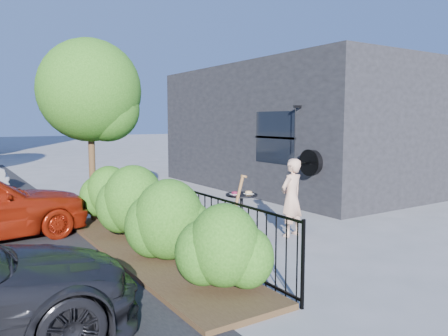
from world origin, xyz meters
TOP-DOWN VIEW (x-y plane):
  - ground at (0.00, 0.00)m, footprint 120.00×120.00m
  - shop_building at (5.50, 4.50)m, footprint 6.22×9.00m
  - fence at (-1.50, 0.00)m, footprint 0.05×6.05m
  - planting_bed at (-2.20, 0.00)m, footprint 1.30×6.00m
  - shrubs at (-2.10, 0.10)m, footprint 1.10×5.60m
  - patio_tree at (-2.24, 2.76)m, footprint 2.20×2.20m
  - cafe_table at (-0.09, 0.27)m, footprint 0.64×0.64m
  - woman at (0.63, -0.40)m, footprint 0.62×0.47m
  - shovel at (-1.26, -1.12)m, footprint 0.49×0.19m

SIDE VIEW (x-z plane):
  - ground at x=0.00m, z-range 0.00..0.00m
  - planting_bed at x=-2.20m, z-range 0.00..0.08m
  - cafe_table at x=-0.09m, z-range 0.13..0.98m
  - fence at x=-1.50m, z-range 0.01..1.11m
  - shovel at x=-1.26m, z-range -0.09..1.35m
  - shrubs at x=-2.10m, z-range 0.08..1.32m
  - woman at x=0.63m, z-range 0.00..1.53m
  - shop_building at x=5.50m, z-range 0.00..4.00m
  - patio_tree at x=-2.24m, z-range 0.79..4.73m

